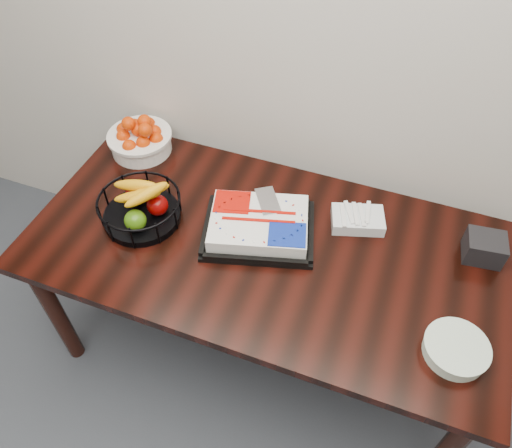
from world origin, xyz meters
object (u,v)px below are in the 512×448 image
(plate_stack, at_px, (456,349))
(tangerine_bowl, at_px, (139,136))
(fruit_basket, at_px, (140,206))
(table, at_px, (264,258))
(napkin_box, at_px, (484,248))
(cake_tray, at_px, (259,225))

(plate_stack, bearing_deg, tangerine_bowl, 159.44)
(plate_stack, bearing_deg, fruit_basket, 172.33)
(table, xyz_separation_m, napkin_box, (0.77, 0.23, 0.13))
(tangerine_bowl, bearing_deg, plate_stack, -20.56)
(table, bearing_deg, fruit_basket, -174.37)
(table, bearing_deg, cake_tray, 130.67)
(plate_stack, relative_size, napkin_box, 1.52)
(cake_tray, height_order, tangerine_bowl, tangerine_bowl)
(cake_tray, distance_m, plate_stack, 0.80)
(cake_tray, bearing_deg, tangerine_bowl, 157.51)
(table, height_order, fruit_basket, fruit_basket)
(table, height_order, napkin_box, napkin_box)
(tangerine_bowl, bearing_deg, cake_tray, -22.49)
(cake_tray, xyz_separation_m, napkin_box, (0.81, 0.18, 0.01))
(table, height_order, cake_tray, cake_tray)
(plate_stack, bearing_deg, napkin_box, 83.41)
(tangerine_bowl, bearing_deg, napkin_box, -3.67)
(napkin_box, bearing_deg, tangerine_bowl, 176.33)
(table, xyz_separation_m, tangerine_bowl, (-0.71, 0.32, 0.16))
(cake_tray, bearing_deg, fruit_basket, -168.15)
(fruit_basket, relative_size, plate_stack, 1.55)
(table, xyz_separation_m, fruit_basket, (-0.50, -0.05, 0.16))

